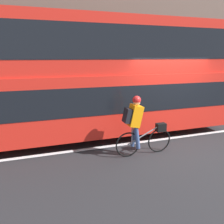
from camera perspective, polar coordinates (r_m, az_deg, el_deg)
name	(u,v)px	position (r m, az deg, el deg)	size (l,w,h in m)	color
ground_plane	(170,141)	(7.01, 14.90, -7.41)	(80.00, 80.00, 0.00)	#232326
road_center_line	(166,139)	(7.18, 13.92, -6.77)	(50.00, 0.14, 0.01)	silver
sidewalk_curb	(118,107)	(11.00, 1.68, 1.42)	(60.00, 1.86, 0.16)	gray
building_facade	(112,37)	(11.77, -0.09, 18.90)	(60.00, 0.30, 6.94)	brown
bus	(66,75)	(6.85, -11.89, 9.54)	(10.43, 2.54, 3.61)	black
cyclist_on_bike	(139,124)	(5.63, 6.98, -3.12)	(1.58, 0.32, 1.60)	black
trash_bin	(171,93)	(12.12, 15.13, 4.87)	(0.50, 0.50, 0.98)	#194C23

